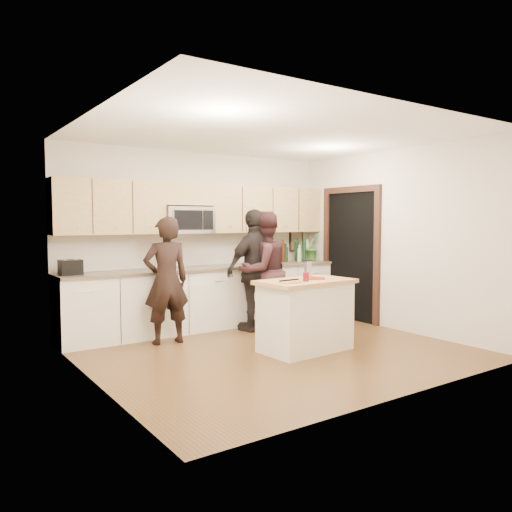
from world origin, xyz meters
TOP-DOWN VIEW (x-y plane):
  - floor at (0.00, 0.00)m, footprint 4.50×4.50m
  - room_shell at (0.00, 0.00)m, footprint 4.52×4.02m
  - back_cabinetry at (0.00, 1.69)m, footprint 4.50×0.66m
  - upper_cabinetry at (0.03, 1.83)m, footprint 4.50×0.33m
  - microwave at (-0.31, 1.80)m, footprint 0.76×0.41m
  - doorway at (2.23, 0.90)m, footprint 0.06×1.25m
  - framed_picture at (1.95, 1.98)m, footprint 0.30×0.03m
  - dish_towel at (-0.95, 1.50)m, footprint 0.34×0.60m
  - island at (0.33, -0.20)m, footprint 1.24×0.77m
  - red_plate at (0.49, -0.20)m, footprint 0.27×0.27m
  - box_grater at (0.39, -0.18)m, footprint 0.10×0.06m
  - drink_glass at (0.22, -0.34)m, footprint 0.07×0.07m
  - cutting_board at (-0.05, -0.36)m, footprint 0.24×0.19m
  - tongs at (0.00, -0.28)m, footprint 0.30×0.04m
  - knife at (-0.00, -0.41)m, footprint 0.21×0.04m
  - toaster at (-2.05, 1.67)m, footprint 0.27×0.24m
  - bottle_cluster at (1.74, 1.72)m, footprint 0.70×0.39m
  - orchid at (2.10, 1.72)m, footprint 0.33×0.29m
  - woman_left at (-0.96, 1.13)m, footprint 0.66×0.47m
  - woman_center at (0.57, 1.06)m, footprint 0.92×0.75m
  - woman_right at (0.49, 1.13)m, footprint 1.11×0.57m

SIDE VIEW (x-z plane):
  - floor at x=0.00m, z-range 0.00..0.00m
  - island at x=0.33m, z-range 0.00..0.90m
  - back_cabinetry at x=0.00m, z-range 0.00..0.94m
  - dish_towel at x=-0.95m, z-range 0.56..1.04m
  - woman_left at x=-0.96m, z-range 0.00..1.69m
  - woman_center at x=0.57m, z-range 0.00..1.78m
  - woman_right at x=0.49m, z-range 0.00..1.81m
  - red_plate at x=0.49m, z-range 0.90..0.92m
  - cutting_board at x=-0.05m, z-range 0.90..0.92m
  - knife at x=0.00m, z-range 0.92..0.92m
  - tongs at x=0.00m, z-range 0.92..0.93m
  - drink_glass at x=0.22m, z-range 0.90..1.01m
  - box_grater at x=0.39m, z-range 0.92..1.15m
  - toaster at x=-2.05m, z-range 0.94..1.14m
  - bottle_cluster at x=1.74m, z-range 0.92..1.33m
  - doorway at x=2.23m, z-range 0.06..2.26m
  - orchid at x=2.10m, z-range 0.94..1.43m
  - framed_picture at x=1.95m, z-range 1.09..1.47m
  - microwave at x=-0.31m, z-range 1.45..1.85m
  - room_shell at x=0.00m, z-range 0.38..3.09m
  - upper_cabinetry at x=0.03m, z-range 1.47..2.22m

